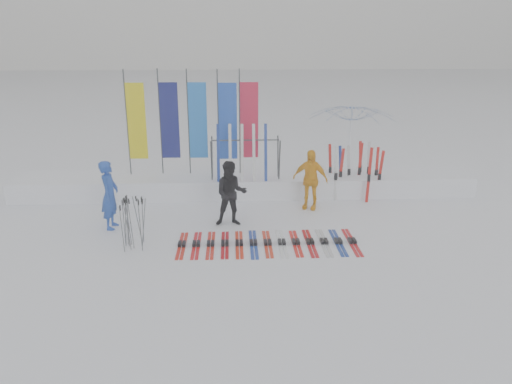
{
  "coord_description": "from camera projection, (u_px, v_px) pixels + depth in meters",
  "views": [
    {
      "loc": [
        -0.37,
        -10.27,
        4.79
      ],
      "look_at": [
        0.2,
        1.6,
        1.0
      ],
      "focal_mm": 35.0,
      "sensor_mm": 36.0,
      "label": 1
    }
  ],
  "objects": [
    {
      "name": "upright_skis",
      "position": [
        355.0,
        171.0,
        15.24
      ],
      "size": [
        1.47,
        1.16,
        1.68
      ],
      "color": "red",
      "rests_on": "ground"
    },
    {
      "name": "feather_flags",
      "position": [
        195.0,
        121.0,
        15.11
      ],
      "size": [
        3.98,
        0.26,
        3.2
      ],
      "color": "#383A3F",
      "rests_on": "ground"
    },
    {
      "name": "ground",
      "position": [
        251.0,
        256.0,
        11.24
      ],
      "size": [
        120.0,
        120.0,
        0.0
      ],
      "primitive_type": "plane",
      "color": "white",
      "rests_on": "ground"
    },
    {
      "name": "pole_cluster",
      "position": [
        131.0,
        223.0,
        11.54
      ],
      "size": [
        0.55,
        0.78,
        1.25
      ],
      "color": "#595B60",
      "rests_on": "ground"
    },
    {
      "name": "snow_bank",
      "position": [
        245.0,
        184.0,
        15.53
      ],
      "size": [
        14.0,
        1.6,
        0.6
      ],
      "primitive_type": "cube",
      "color": "white",
      "rests_on": "ground"
    },
    {
      "name": "ski_rack",
      "position": [
        245.0,
        153.0,
        14.82
      ],
      "size": [
        2.04,
        0.8,
        1.23
      ],
      "color": "#383A3F",
      "rests_on": "ground"
    },
    {
      "name": "person_black",
      "position": [
        231.0,
        194.0,
        12.82
      ],
      "size": [
        0.85,
        0.67,
        1.71
      ],
      "primitive_type": "imported",
      "rotation": [
        0.0,
        0.0,
        0.03
      ],
      "color": "black",
      "rests_on": "ground"
    },
    {
      "name": "ski_row",
      "position": [
        268.0,
        243.0,
        11.86
      ],
      "size": [
        4.23,
        1.69,
        0.07
      ],
      "color": "red",
      "rests_on": "ground"
    },
    {
      "name": "tent_canopy",
      "position": [
        350.0,
        142.0,
        16.75
      ],
      "size": [
        3.19,
        3.24,
        2.61
      ],
      "primitive_type": "imported",
      "rotation": [
        0.0,
        0.0,
        -0.13
      ],
      "color": "white",
      "rests_on": "ground"
    },
    {
      "name": "person_blue",
      "position": [
        110.0,
        195.0,
        12.61
      ],
      "size": [
        0.46,
        0.67,
        1.77
      ],
      "primitive_type": "imported",
      "rotation": [
        0.0,
        0.0,
        1.51
      ],
      "color": "#1C42A8",
      "rests_on": "ground"
    },
    {
      "name": "person_yellow",
      "position": [
        310.0,
        179.0,
        14.05
      ],
      "size": [
        1.09,
        0.78,
        1.72
      ],
      "primitive_type": "imported",
      "rotation": [
        0.0,
        0.0,
        -0.4
      ],
      "color": "#FBAD10",
      "rests_on": "ground"
    }
  ]
}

